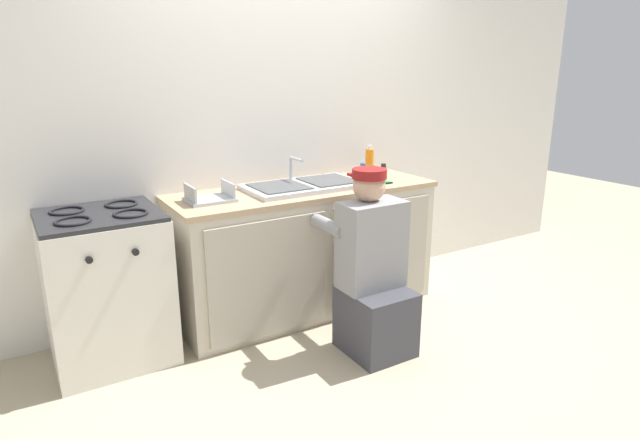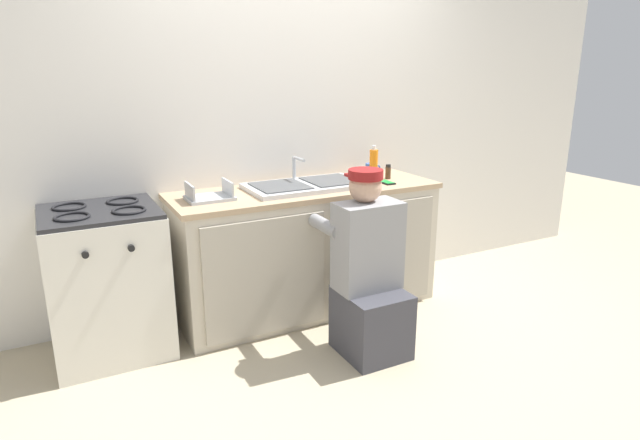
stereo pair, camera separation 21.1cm
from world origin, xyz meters
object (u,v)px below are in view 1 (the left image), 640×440
(plumber_person, at_px, (373,278))
(soap_bottle_orange, at_px, (369,164))
(coffee_mug, at_px, (366,169))
(cell_phone, at_px, (383,181))
(dish_rack_tray, at_px, (210,197))
(spice_bottle_pepper, at_px, (383,171))
(sink_double_basin, at_px, (304,185))
(stove_range, at_px, (107,287))

(plumber_person, xyz_separation_m, soap_bottle_orange, (0.48, 0.71, 0.53))
(coffee_mug, relative_size, cell_phone, 0.90)
(coffee_mug, height_order, dish_rack_tray, dish_rack_tray)
(soap_bottle_orange, distance_m, cell_phone, 0.17)
(soap_bottle_orange, bearing_deg, spice_bottle_pepper, -2.19)
(sink_double_basin, relative_size, spice_bottle_pepper, 7.62)
(stove_range, distance_m, dish_rack_tray, 0.78)
(sink_double_basin, relative_size, plumber_person, 0.72)
(spice_bottle_pepper, height_order, soap_bottle_orange, soap_bottle_orange)
(stove_range, relative_size, plumber_person, 0.81)
(soap_bottle_orange, xyz_separation_m, cell_phone, (0.03, -0.13, -0.11))
(plumber_person, distance_m, coffee_mug, 1.11)
(sink_double_basin, height_order, stove_range, sink_double_basin)
(spice_bottle_pepper, bearing_deg, stove_range, 179.87)
(spice_bottle_pepper, bearing_deg, coffee_mug, 111.26)
(coffee_mug, xyz_separation_m, soap_bottle_orange, (-0.07, -0.14, 0.07))
(coffee_mug, distance_m, cell_phone, 0.27)
(stove_range, xyz_separation_m, cell_phone, (1.87, -0.13, 0.43))
(sink_double_basin, relative_size, cell_phone, 5.71)
(dish_rack_tray, bearing_deg, sink_double_basin, 1.69)
(plumber_person, relative_size, coffee_mug, 8.76)
(soap_bottle_orange, height_order, dish_rack_tray, soap_bottle_orange)
(dish_rack_tray, bearing_deg, spice_bottle_pepper, 0.57)
(dish_rack_tray, bearing_deg, coffee_mug, 6.87)
(sink_double_basin, bearing_deg, dish_rack_tray, -178.31)
(spice_bottle_pepper, bearing_deg, soap_bottle_orange, 177.81)
(coffee_mug, bearing_deg, stove_range, -175.92)
(plumber_person, height_order, coffee_mug, plumber_person)
(soap_bottle_orange, bearing_deg, plumber_person, -124.12)
(plumber_person, bearing_deg, dish_rack_tray, 136.46)
(sink_double_basin, xyz_separation_m, soap_bottle_orange, (0.54, -0.00, 0.09))
(sink_double_basin, height_order, plumber_person, plumber_person)
(plumber_person, height_order, cell_phone, plumber_person)
(sink_double_basin, bearing_deg, plumber_person, -85.49)
(sink_double_basin, height_order, coffee_mug, sink_double_basin)
(sink_double_basin, bearing_deg, spice_bottle_pepper, -0.57)
(stove_range, bearing_deg, soap_bottle_orange, 0.01)
(stove_range, height_order, cell_phone, stove_range)
(plumber_person, height_order, dish_rack_tray, plumber_person)
(spice_bottle_pepper, distance_m, dish_rack_tray, 1.33)
(coffee_mug, bearing_deg, cell_phone, -99.31)
(spice_bottle_pepper, relative_size, soap_bottle_orange, 0.42)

